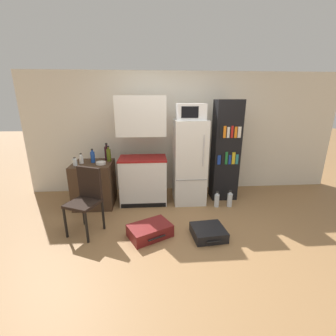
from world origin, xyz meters
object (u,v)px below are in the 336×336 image
object	(u,v)px
bottle_blue_soda	(93,157)
bottle_wine_dark	(107,153)
suitcase_large_flat	(208,232)
bottle_olive_oil	(109,155)
bottle_milk_white	(81,159)
water_bottle_front	(230,200)
kitchen_hutch	(143,156)
suitcase_small_flat	(150,231)
bookshelf	(225,151)
refrigerator	(189,162)
chair	(87,195)
water_bottle_middle	(217,200)
bottle_clear_short	(75,162)
microwave	(191,112)
bowl	(101,163)
side_table	(94,184)

from	to	relation	value
bottle_blue_soda	bottle_wine_dark	xyz separation A→B (m)	(0.22, 0.16, 0.03)
suitcase_large_flat	bottle_olive_oil	bearing A→B (deg)	134.49
suitcase_large_flat	bottle_milk_white	bearing A→B (deg)	144.08
bottle_olive_oil	water_bottle_front	distance (m)	2.35
kitchen_hutch	bottle_olive_oil	world-z (taller)	kitchen_hutch
suitcase_large_flat	suitcase_small_flat	distance (m)	0.83
bookshelf	bottle_wine_dark	distance (m)	2.22
bookshelf	refrigerator	bearing A→B (deg)	-170.97
bottle_wine_dark	chair	xyz separation A→B (m)	(-0.12, -1.08, -0.37)
refrigerator	bottle_blue_soda	world-z (taller)	refrigerator
refrigerator	bookshelf	world-z (taller)	bookshelf
water_bottle_middle	bottle_blue_soda	bearing A→B (deg)	172.24
bottle_wine_dark	suitcase_large_flat	world-z (taller)	bottle_wine_dark
bookshelf	bottle_milk_white	xyz separation A→B (m)	(-2.63, -0.17, -0.07)
water_bottle_middle	chair	bearing A→B (deg)	-163.76
suitcase_small_flat	bottle_clear_short	bearing A→B (deg)	115.39
bookshelf	bottle_clear_short	size ratio (longest dim) A/B	13.03
bottle_blue_soda	suitcase_small_flat	bearing A→B (deg)	-48.96
bookshelf	bottle_wine_dark	size ratio (longest dim) A/B	5.95
refrigerator	microwave	size ratio (longest dim) A/B	3.11
bowl	water_bottle_front	xyz separation A→B (m)	(2.28, -0.17, -0.69)
chair	suitcase_large_flat	xyz separation A→B (m)	(1.72, -0.31, -0.49)
kitchen_hutch	bottle_wine_dark	distance (m)	0.68
bottle_milk_white	water_bottle_front	world-z (taller)	bottle_milk_white
chair	water_bottle_front	distance (m)	2.46
suitcase_large_flat	water_bottle_front	bearing A→B (deg)	50.20
bottle_blue_soda	suitcase_small_flat	size ratio (longest dim) A/B	0.36
bottle_milk_white	water_bottle_front	xyz separation A→B (m)	(2.63, -0.26, -0.74)
side_table	bottle_milk_white	bearing A→B (deg)	-174.65
suitcase_small_flat	side_table	bearing A→B (deg)	105.05
microwave	suitcase_large_flat	size ratio (longest dim) A/B	1.01
bottle_olive_oil	suitcase_small_flat	size ratio (longest dim) A/B	0.41
refrigerator	bottle_wine_dark	bearing A→B (deg)	173.98
chair	bottle_blue_soda	bearing A→B (deg)	121.09
side_table	refrigerator	world-z (taller)	refrigerator
water_bottle_middle	bottle_olive_oil	bearing A→B (deg)	169.14
bookshelf	bottle_clear_short	world-z (taller)	bookshelf
bottle_blue_soda	chair	bearing A→B (deg)	-83.42
bookshelf	bottle_wine_dark	world-z (taller)	bookshelf
bottle_milk_white	suitcase_large_flat	xyz separation A→B (m)	(2.01, -1.17, -0.80)
bottle_wine_dark	bowl	bearing A→B (deg)	-100.81
kitchen_hutch	water_bottle_front	xyz separation A→B (m)	(1.57, -0.33, -0.76)
suitcase_small_flat	kitchen_hutch	bearing A→B (deg)	68.70
microwave	bottle_clear_short	xyz separation A→B (m)	(-1.99, -0.19, -0.82)
microwave	water_bottle_front	xyz separation A→B (m)	(0.71, -0.31, -1.54)
bookshelf	bottle_olive_oil	bearing A→B (deg)	-178.85
kitchen_hutch	microwave	distance (m)	1.16
chair	suitcase_small_flat	size ratio (longest dim) A/B	1.39
bowl	water_bottle_front	bearing A→B (deg)	-4.34
bottle_milk_white	side_table	bearing A→B (deg)	5.35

